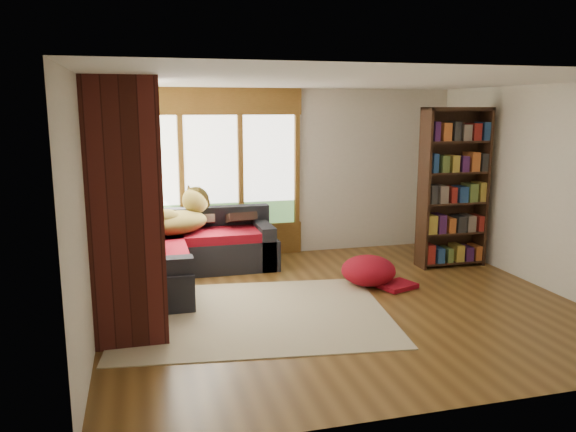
{
  "coord_description": "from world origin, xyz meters",
  "views": [
    {
      "loc": [
        -2.25,
        -6.04,
        2.31
      ],
      "look_at": [
        -0.45,
        0.74,
        0.95
      ],
      "focal_mm": 35.0,
      "sensor_mm": 36.0,
      "label": 1
    }
  ],
  "objects": [
    {
      "name": "floor",
      "position": [
        0.0,
        0.0,
        0.0
      ],
      "size": [
        5.5,
        5.5,
        0.0
      ],
      "primitive_type": "plane",
      "color": "#543717",
      "rests_on": "ground"
    },
    {
      "name": "ceiling",
      "position": [
        0.0,
        0.0,
        2.6
      ],
      "size": [
        5.5,
        5.5,
        0.0
      ],
      "primitive_type": "plane",
      "color": "white"
    },
    {
      "name": "wall_back",
      "position": [
        0.0,
        2.5,
        1.3
      ],
      "size": [
        5.5,
        0.04,
        2.6
      ],
      "primitive_type": "cube",
      "color": "silver",
      "rests_on": "ground"
    },
    {
      "name": "wall_front",
      "position": [
        0.0,
        -2.5,
        1.3
      ],
      "size": [
        5.5,
        0.04,
        2.6
      ],
      "primitive_type": "cube",
      "color": "silver",
      "rests_on": "ground"
    },
    {
      "name": "wall_left",
      "position": [
        -2.75,
        0.0,
        1.3
      ],
      "size": [
        0.04,
        5.0,
        2.6
      ],
      "primitive_type": "cube",
      "color": "silver",
      "rests_on": "ground"
    },
    {
      "name": "wall_right",
      "position": [
        2.75,
        0.0,
        1.3
      ],
      "size": [
        0.04,
        5.0,
        2.6
      ],
      "primitive_type": "cube",
      "color": "silver",
      "rests_on": "ground"
    },
    {
      "name": "windows_back",
      "position": [
        -1.2,
        2.47,
        1.35
      ],
      "size": [
        2.82,
        0.1,
        1.9
      ],
      "color": "brown",
      "rests_on": "wall_back"
    },
    {
      "name": "windows_left",
      "position": [
        -2.72,
        1.2,
        1.35
      ],
      "size": [
        0.1,
        2.62,
        1.9
      ],
      "color": "brown",
      "rests_on": "wall_left"
    },
    {
      "name": "roller_blind",
      "position": [
        -2.69,
        2.03,
        1.75
      ],
      "size": [
        0.03,
        0.72,
        0.9
      ],
      "primitive_type": "cube",
      "color": "#557846",
      "rests_on": "wall_left"
    },
    {
      "name": "brick_chimney",
      "position": [
        -2.4,
        -0.35,
        1.3
      ],
      "size": [
        0.7,
        0.7,
        2.6
      ],
      "primitive_type": "cube",
      "color": "#471914",
      "rests_on": "ground"
    },
    {
      "name": "sectional_sofa",
      "position": [
        -1.95,
        1.7,
        0.3
      ],
      "size": [
        2.2,
        2.2,
        0.8
      ],
      "rotation": [
        0.0,
        0.0,
        -0.0
      ],
      "color": "black",
      "rests_on": "ground"
    },
    {
      "name": "area_rug",
      "position": [
        -1.08,
        -0.12,
        0.01
      ],
      "size": [
        3.27,
        2.66,
        0.01
      ],
      "primitive_type": "cube",
      "rotation": [
        0.0,
        0.0,
        -0.12
      ],
      "color": "beige",
      "rests_on": "ground"
    },
    {
      "name": "bookshelf",
      "position": [
        2.14,
        1.14,
        1.16
      ],
      "size": [
        0.99,
        0.33,
        2.31
      ],
      "color": "#351D11",
      "rests_on": "ground"
    },
    {
      "name": "pouf",
      "position": [
        0.6,
        0.59,
        0.2
      ],
      "size": [
        0.87,
        0.87,
        0.39
      ],
      "primitive_type": "ellipsoid",
      "rotation": [
        0.0,
        0.0,
        0.24
      ],
      "color": "maroon",
      "rests_on": "area_rug"
    },
    {
      "name": "dog_tan",
      "position": [
        -1.71,
        1.82,
        0.81
      ],
      "size": [
        1.12,
        1.05,
        0.55
      ],
      "rotation": [
        0.0,
        0.0,
        0.62
      ],
      "color": "brown",
      "rests_on": "sectional_sofa"
    },
    {
      "name": "dog_brindle",
      "position": [
        -2.25,
        1.06,
        0.77
      ],
      "size": [
        0.59,
        0.89,
        0.47
      ],
      "rotation": [
        0.0,
        0.0,
        1.49
      ],
      "color": "#332413",
      "rests_on": "sectional_sofa"
    },
    {
      "name": "throw_pillows",
      "position": [
        -1.92,
        1.85,
        0.75
      ],
      "size": [
        1.98,
        1.68,
        0.45
      ],
      "color": "black",
      "rests_on": "sectional_sofa"
    }
  ]
}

